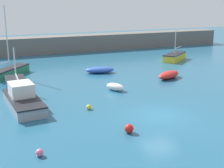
# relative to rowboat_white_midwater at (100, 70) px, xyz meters

# --- Properties ---
(ground_plane) EXTENTS (120.00, 120.00, 0.20)m
(ground_plane) POSITION_rel_rowboat_white_midwater_xyz_m (-0.74, -14.81, -0.46)
(ground_plane) COLOR #235B7A
(harbor_breakwater) EXTENTS (59.25, 3.43, 2.62)m
(harbor_breakwater) POSITION_rel_rowboat_white_midwater_xyz_m (-0.74, 16.47, 0.95)
(harbor_breakwater) COLOR #66605B
(harbor_breakwater) RESTS_ON ground_plane
(rowboat_white_midwater) EXTENTS (3.65, 2.37, 0.71)m
(rowboat_white_midwater) POSITION_rel_rowboat_white_midwater_xyz_m (0.00, 0.00, 0.00)
(rowboat_white_midwater) COLOR #2D56B7
(rowboat_white_midwater) RESTS_ON ground_plane
(sailboat_twin_hulled) EXTENTS (4.91, 4.29, 4.28)m
(sailboat_twin_hulled) POSITION_rel_rowboat_white_midwater_xyz_m (12.39, 3.17, 0.16)
(sailboat_twin_hulled) COLOR yellow
(sailboat_twin_hulled) RESTS_ON ground_plane
(sailboat_tall_mast) EXTENTS (4.83, 5.30, 7.74)m
(sailboat_tall_mast) POSITION_rel_rowboat_white_midwater_xyz_m (-9.85, 2.50, 0.17)
(sailboat_tall_mast) COLOR #287A4C
(sailboat_tall_mast) RESTS_ON ground_plane
(rowboat_blue_near) EXTENTS (3.62, 2.71, 0.80)m
(rowboat_blue_near) POSITION_rel_rowboat_white_midwater_xyz_m (5.99, -5.38, 0.04)
(rowboat_blue_near) COLOR red
(rowboat_blue_near) RESTS_ON ground_plane
(motorboat_grey_hull) EXTENTS (2.75, 6.53, 1.93)m
(motorboat_grey_hull) POSITION_rel_rowboat_white_midwater_xyz_m (-9.82, -8.94, 0.32)
(motorboat_grey_hull) COLOR gray
(motorboat_grey_hull) RESTS_ON ground_plane
(sailboat_short_mast) EXTENTS (1.98, 6.33, 4.07)m
(sailboat_short_mast) POSITION_rel_rowboat_white_midwater_xyz_m (-9.77, -3.79, 0.11)
(sailboat_short_mast) COLOR navy
(sailboat_short_mast) RESTS_ON ground_plane
(dinghy_near_pier) EXTENTS (1.76, 2.18, 0.70)m
(dinghy_near_pier) POSITION_rel_rowboat_white_midwater_xyz_m (-1.17, -7.40, -0.01)
(dinghy_near_pier) COLOR white
(dinghy_near_pier) RESTS_ON ground_plane
(mooring_buoy_red) EXTENTS (0.60, 0.60, 0.60)m
(mooring_buoy_red) POSITION_rel_rowboat_white_midwater_xyz_m (-4.16, -16.67, -0.06)
(mooring_buoy_red) COLOR red
(mooring_buoy_red) RESTS_ON ground_plane
(mooring_buoy_yellow) EXTENTS (0.39, 0.39, 0.39)m
(mooring_buoy_yellow) POSITION_rel_rowboat_white_midwater_xyz_m (-5.15, -11.45, -0.16)
(mooring_buoy_yellow) COLOR yellow
(mooring_buoy_yellow) RESTS_ON ground_plane
(mooring_buoy_pink) EXTENTS (0.43, 0.43, 0.43)m
(mooring_buoy_pink) POSITION_rel_rowboat_white_midwater_xyz_m (-10.03, -17.59, -0.14)
(mooring_buoy_pink) COLOR #EA668C
(mooring_buoy_pink) RESTS_ON ground_plane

